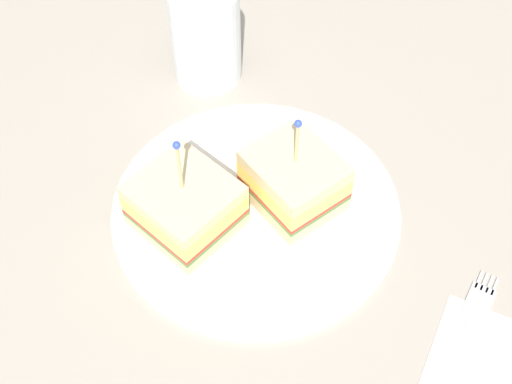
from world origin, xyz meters
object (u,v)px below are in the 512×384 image
(sandwich_half_front, at_px, (185,205))
(sandwich_half_back, at_px, (294,180))
(plate, at_px, (256,207))
(drink_glass, at_px, (206,38))
(napkin, at_px, (486,365))
(fork, at_px, (474,313))

(sandwich_half_front, height_order, sandwich_half_back, sandwich_half_front)
(plate, height_order, drink_glass, drink_glass)
(sandwich_half_back, height_order, drink_glass, sandwich_half_back)
(napkin, bearing_deg, sandwich_half_back, -166.17)
(sandwich_half_front, bearing_deg, fork, 40.82)
(plate, distance_m, sandwich_half_front, 0.08)
(sandwich_half_front, bearing_deg, sandwich_half_back, 76.05)
(fork, bearing_deg, plate, -149.87)
(sandwich_half_front, relative_size, fork, 1.07)
(sandwich_half_back, bearing_deg, drink_glass, 176.55)
(sandwich_half_back, height_order, napkin, sandwich_half_back)
(drink_glass, bearing_deg, sandwich_half_front, -32.23)
(plate, height_order, napkin, plate)
(sandwich_half_front, xyz_separation_m, sandwich_half_back, (0.03, 0.10, 0.00))
(drink_glass, xyz_separation_m, fork, (0.39, 0.06, -0.05))
(sandwich_half_back, bearing_deg, sandwich_half_front, -103.95)
(plate, xyz_separation_m, sandwich_half_back, (0.01, 0.04, 0.03))
(plate, relative_size, sandwich_half_back, 2.57)
(plate, distance_m, sandwich_half_back, 0.05)
(drink_glass, bearing_deg, plate, -13.63)
(plate, height_order, sandwich_half_back, sandwich_half_back)
(plate, relative_size, sandwich_half_front, 2.48)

